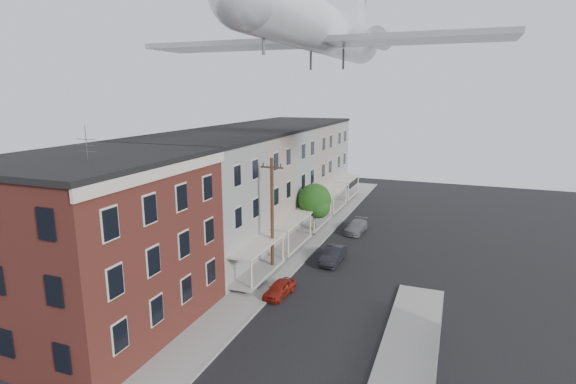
% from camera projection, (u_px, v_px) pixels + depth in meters
% --- Properties ---
extents(sidewalk_left, '(3.00, 62.00, 0.12)m').
position_uv_depth(sidewalk_left, '(300.00, 248.00, 40.28)').
color(sidewalk_left, gray).
rests_on(sidewalk_left, ground).
extents(curb_left, '(0.15, 62.00, 0.14)m').
position_uv_depth(curb_left, '(315.00, 250.00, 39.77)').
color(curb_left, gray).
rests_on(curb_left, ground).
extents(corner_building, '(10.31, 12.30, 12.15)m').
position_uv_depth(corner_building, '(96.00, 244.00, 25.93)').
color(corner_building, '#3C1513').
rests_on(corner_building, ground).
extents(row_house_a, '(11.98, 7.00, 10.30)m').
position_uv_depth(row_house_a, '(189.00, 206.00, 34.59)').
color(row_house_a, '#61615F').
rests_on(row_house_a, ground).
extents(row_house_b, '(11.98, 7.00, 10.30)m').
position_uv_depth(row_house_b, '(231.00, 189.00, 40.98)').
color(row_house_b, gray).
rests_on(row_house_b, ground).
extents(row_house_c, '(11.98, 7.00, 10.30)m').
position_uv_depth(row_house_c, '(263.00, 176.00, 47.36)').
color(row_house_c, '#61615F').
rests_on(row_house_c, ground).
extents(row_house_d, '(11.98, 7.00, 10.30)m').
position_uv_depth(row_house_d, '(286.00, 166.00, 53.74)').
color(row_house_d, gray).
rests_on(row_house_d, ground).
extents(row_house_e, '(11.98, 7.00, 10.30)m').
position_uv_depth(row_house_e, '(305.00, 158.00, 60.13)').
color(row_house_e, '#61615F').
rests_on(row_house_e, ground).
extents(utility_pole, '(1.80, 0.26, 9.00)m').
position_uv_depth(utility_pole, '(272.00, 215.00, 33.84)').
color(utility_pole, black).
rests_on(utility_pole, ground).
extents(street_tree, '(3.22, 3.20, 5.20)m').
position_uv_depth(street_tree, '(316.00, 202.00, 43.04)').
color(street_tree, black).
rests_on(street_tree, ground).
extents(car_near, '(1.62, 3.25, 1.07)m').
position_uv_depth(car_near, '(279.00, 289.00, 30.82)').
color(car_near, maroon).
rests_on(car_near, ground).
extents(car_mid, '(1.46, 3.99, 1.30)m').
position_uv_depth(car_mid, '(333.00, 255.00, 36.87)').
color(car_mid, black).
rests_on(car_mid, ground).
extents(car_far, '(1.89, 4.13, 1.17)m').
position_uv_depth(car_far, '(356.00, 227.00, 44.85)').
color(car_far, slate).
rests_on(car_far, ground).
extents(airplane, '(25.07, 28.62, 8.35)m').
position_uv_depth(airplane, '(326.00, 30.00, 32.43)').
color(airplane, silver).
rests_on(airplane, ground).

